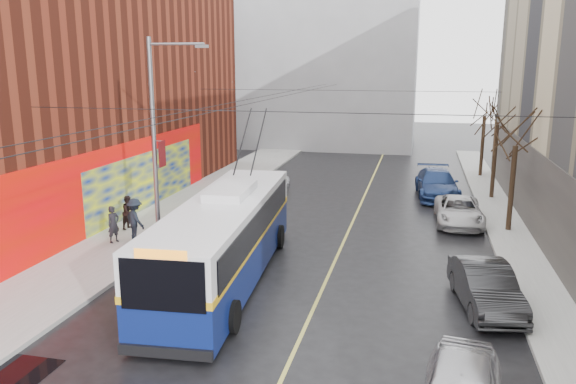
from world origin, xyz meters
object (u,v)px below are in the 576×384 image
tree_near (517,129)px  tree_mid (498,111)px  tree_far (485,105)px  pedestrian_c (135,219)px  parked_car_b (486,287)px  pedestrian_a (113,224)px  streetlight_pole (157,139)px  parked_car_c (459,211)px  parked_car_d (437,184)px  pedestrian_b (129,212)px  following_car (266,186)px  trolleybus (225,238)px

tree_near → tree_mid: size_ratio=0.96×
tree_far → pedestrian_c: 26.00m
parked_car_b → pedestrian_a: (-15.40, 3.15, 0.23)m
streetlight_pole → parked_car_b: streetlight_pole is taller
parked_car_c → pedestrian_c: size_ratio=2.55×
parked_car_d → pedestrian_b: size_ratio=3.53×
pedestrian_b → pedestrian_c: bearing=-132.0°
parked_car_c → following_car: bearing=163.4°
parked_car_c → pedestrian_b: bearing=-163.3°
trolleybus → following_car: (-2.04, 12.94, -0.85)m
parked_car_d → following_car: (-10.02, -2.81, -0.04)m
tree_mid → parked_car_c: bearing=-110.6°
trolleybus → following_car: trolleybus is taller
trolleybus → pedestrian_a: size_ratio=7.65×
parked_car_d → pedestrian_a: 19.22m
pedestrian_b → pedestrian_c: size_ratio=0.85×
parked_car_c → following_car: size_ratio=1.04×
pedestrian_b → trolleybus: bearing=-115.4°
tree_far → trolleybus: size_ratio=0.52×
following_car → parked_car_d: bearing=20.7°
tree_near → pedestrian_c: bearing=-161.5°
streetlight_pole → pedestrian_c: size_ratio=4.73×
pedestrian_c → tree_far: bearing=-97.9°
parked_car_b → trolleybus: bearing=168.0°
tree_near → pedestrian_b: tree_near is taller
tree_near → pedestrian_a: size_ratio=3.86×
pedestrian_c → trolleybus: bearing=-179.0°
tree_mid → tree_near: bearing=-90.0°
parked_car_d → following_car: bearing=-169.2°
tree_mid → parked_car_d: 5.46m
tree_mid → trolleybus: size_ratio=0.53×
pedestrian_a → tree_near: bearing=-47.6°
tree_near → tree_mid: 7.01m
trolleybus → parked_car_b: bearing=-6.6°
trolleybus → following_car: size_ratio=2.71×
pedestrian_a → pedestrian_b: size_ratio=1.02×
trolleybus → pedestrian_a: (-6.22, 2.78, -0.67)m
tree_mid → pedestrian_b: bearing=-148.2°
parked_car_c → pedestrian_b: 16.35m
streetlight_pole → pedestrian_c: streetlight_pole is taller
tree_near → pedestrian_c: 17.97m
parked_car_c → pedestrian_b: size_ratio=2.98×
tree_mid → parked_car_b: bearing=-97.0°
tree_far → tree_near: bearing=-90.0°
streetlight_pole → pedestrian_c: bearing=164.0°
tree_mid → pedestrian_b: 21.38m
parked_car_b → pedestrian_c: (-14.64, 3.72, 0.36)m
tree_far → pedestrian_b: bearing=-134.6°
following_car → pedestrian_a: 10.98m
parked_car_b → tree_far: bearing=75.4°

